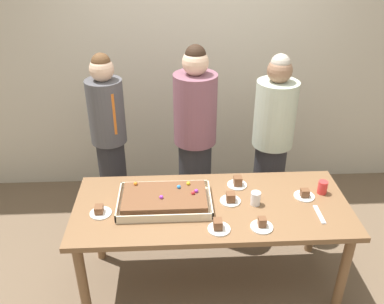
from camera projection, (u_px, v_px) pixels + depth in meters
name	position (u px, v px, depth m)	size (l,w,h in m)	color
ground_plane	(210.00, 281.00, 3.29)	(12.00, 12.00, 0.00)	brown
interior_back_panel	(198.00, 44.00, 3.95)	(8.00, 0.12, 3.00)	beige
party_table	(212.00, 215.00, 2.96)	(1.96, 0.81, 0.76)	brown
sheet_cake	(165.00, 200.00, 2.90)	(0.66, 0.41, 0.11)	beige
plated_slice_near_left	(230.00, 199.00, 2.93)	(0.15, 0.15, 0.08)	white
plated_slice_near_right	(237.00, 183.00, 3.11)	(0.15, 0.15, 0.08)	white
plated_slice_far_left	(262.00, 225.00, 2.69)	(0.15, 0.15, 0.07)	white
plated_slice_far_right	(218.00, 226.00, 2.66)	(0.15, 0.15, 0.07)	white
plated_slice_center_front	(304.00, 195.00, 2.98)	(0.15, 0.15, 0.07)	white
plated_slice_center_back	(100.00, 211.00, 2.81)	(0.15, 0.15, 0.06)	white
drink_cup_nearest	(323.00, 187.00, 3.02)	(0.07, 0.07, 0.10)	red
drink_cup_middle	(256.00, 198.00, 2.89)	(0.07, 0.07, 0.10)	white
cake_server_utensil	(319.00, 214.00, 2.81)	(0.03, 0.20, 0.01)	silver
person_serving_front	(110.00, 141.00, 3.57)	(0.31, 0.31, 1.63)	#28282D
person_green_shirt_behind	(272.00, 143.00, 3.56)	(0.35, 0.35, 1.63)	#28282D
person_striped_tie_right	(195.00, 141.00, 3.49)	(0.36, 0.36, 1.72)	#28282D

